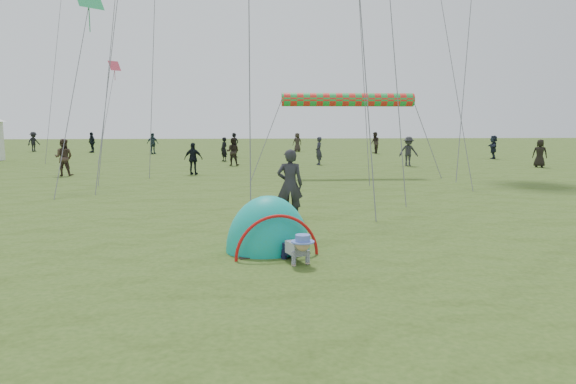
{
  "coord_description": "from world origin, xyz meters",
  "views": [
    {
      "loc": [
        -0.96,
        -9.04,
        2.64
      ],
      "look_at": [
        -0.13,
        2.76,
        1.0
      ],
      "focal_mm": 32.0,
      "sensor_mm": 36.0,
      "label": 1
    }
  ],
  "objects": [
    {
      "name": "crawling_toddler",
      "position": [
        -0.13,
        0.26,
        0.3
      ],
      "size": [
        0.79,
        0.93,
        0.6
      ],
      "primitive_type": null,
      "rotation": [
        0.0,
        0.0,
        0.37
      ],
      "color": "black",
      "rests_on": "ground"
    },
    {
      "name": "crowd_person_10",
      "position": [
        -21.99,
        35.65,
        0.83
      ],
      "size": [
        0.7,
        0.91,
        1.67
      ],
      "primitive_type": "imported",
      "rotation": [
        0.0,
        0.0,
        1.79
      ],
      "color": "black",
      "rests_on": "ground"
    },
    {
      "name": "crowd_person_15",
      "position": [
        -19.98,
        37.3,
        0.86
      ],
      "size": [
        1.13,
        1.28,
        1.72
      ],
      "primitive_type": "imported",
      "rotation": [
        0.0,
        0.0,
        1.01
      ],
      "color": "black",
      "rests_on": "ground"
    },
    {
      "name": "crowd_person_7",
      "position": [
        -10.06,
        16.46,
        0.9
      ],
      "size": [
        0.9,
        0.72,
        1.79
      ],
      "primitive_type": "imported",
      "rotation": [
        0.0,
        0.0,
        3.1
      ],
      "color": "#413027",
      "rests_on": "ground"
    },
    {
      "name": "crowd_person_9",
      "position": [
        8.3,
        20.8,
        0.87
      ],
      "size": [
        1.13,
        0.66,
        1.73
      ],
      "primitive_type": "imported",
      "rotation": [
        0.0,
        0.0,
        6.27
      ],
      "color": "#28282C",
      "rests_on": "ground"
    },
    {
      "name": "crowd_person_0",
      "position": [
        3.1,
        22.01,
        0.85
      ],
      "size": [
        0.5,
        0.68,
        1.7
      ],
      "primitive_type": "imported",
      "rotation": [
        0.0,
        0.0,
        4.87
      ],
      "color": "#262632",
      "rests_on": "ground"
    },
    {
      "name": "popup_tent",
      "position": [
        -0.65,
        1.29,
        0.0
      ],
      "size": [
        2.06,
        1.84,
        2.27
      ],
      "primitive_type": "ellipsoid",
      "rotation": [
        0.0,
        0.0,
        0.26
      ],
      "color": "#169F7A",
      "rests_on": "ground"
    },
    {
      "name": "crowd_person_14",
      "position": [
        -9.01,
        33.34,
        0.85
      ],
      "size": [
        1.04,
        0.94,
        1.7
      ],
      "primitive_type": "imported",
      "rotation": [
        0.0,
        0.0,
        0.67
      ],
      "color": "#273A41",
      "rests_on": "ground"
    },
    {
      "name": "crowd_person_6",
      "position": [
        -2.81,
        25.15,
        0.79
      ],
      "size": [
        0.65,
        0.69,
        1.59
      ],
      "primitive_type": "imported",
      "rotation": [
        0.0,
        0.0,
        5.35
      ],
      "color": "black",
      "rests_on": "ground"
    },
    {
      "name": "crowd_person_8",
      "position": [
        -3.86,
        16.57,
        0.79
      ],
      "size": [
        0.99,
        0.58,
        1.59
      ],
      "primitive_type": "imported",
      "rotation": [
        0.0,
        0.0,
        2.92
      ],
      "color": "black",
      "rests_on": "ground"
    },
    {
      "name": "standing_adult",
      "position": [
        0.05,
        4.59,
        0.95
      ],
      "size": [
        0.73,
        0.51,
        1.9
      ],
      "primitive_type": "imported",
      "rotation": [
        0.0,
        0.0,
        3.05
      ],
      "color": "#26252B",
      "rests_on": "ground"
    },
    {
      "name": "crowd_person_2",
      "position": [
        -14.5,
        35.57,
        0.86
      ],
      "size": [
        0.99,
        1.03,
        1.72
      ],
      "primitive_type": "imported",
      "rotation": [
        0.0,
        0.0,
        5.46
      ],
      "color": "black",
      "rests_on": "ground"
    },
    {
      "name": "crowd_person_1",
      "position": [
        -2.11,
        21.81,
        0.83
      ],
      "size": [
        0.92,
        0.78,
        1.66
      ],
      "primitive_type": "imported",
      "rotation": [
        0.0,
        0.0,
        2.94
      ],
      "color": "black",
      "rests_on": "ground"
    },
    {
      "name": "diamond_kite_5",
      "position": [
        -10.6,
        28.77,
        6.52
      ],
      "size": [
        0.85,
        0.85,
        0.69
      ],
      "primitive_type": "plane",
      "rotation": [
        1.05,
        0.0,
        0.79
      ],
      "color": "#CC3950"
    },
    {
      "name": "crowd_person_4",
      "position": [
        3.0,
        35.8,
        0.82
      ],
      "size": [
        0.91,
        0.71,
        1.63
      ],
      "primitive_type": "imported",
      "rotation": [
        0.0,
        0.0,
        3.41
      ],
      "color": "#2B231E",
      "rests_on": "ground"
    },
    {
      "name": "crowd_person_5",
      "position": [
        16.02,
        26.06,
        0.83
      ],
      "size": [
        0.89,
        1.61,
        1.65
      ],
      "primitive_type": "imported",
      "rotation": [
        0.0,
        0.0,
        4.44
      ],
      "color": "#1A212F",
      "rests_on": "ground"
    },
    {
      "name": "crowd_person_12",
      "position": [
        -2.23,
        28.93,
        0.9
      ],
      "size": [
        0.77,
        0.75,
        1.79
      ],
      "primitive_type": "imported",
      "rotation": [
        0.0,
        0.0,
        0.72
      ],
      "color": "black",
      "rests_on": "ground"
    },
    {
      "name": "rainbow_tube_kite",
      "position": [
        3.64,
        15.56,
        3.66
      ],
      "size": [
        6.35,
        0.64,
        0.64
      ],
      "primitive_type": "cylinder",
      "rotation": [
        0.0,
        1.57,
        0.0
      ],
      "color": "red"
    },
    {
      "name": "crowd_person_16",
      "position": [
        15.58,
        19.4,
        0.8
      ],
      "size": [
        0.94,
        0.83,
        1.61
      ],
      "primitive_type": "imported",
      "rotation": [
        0.0,
        0.0,
        2.63
      ],
      "color": "black",
      "rests_on": "ground"
    },
    {
      "name": "ground",
      "position": [
        0.0,
        0.0,
        0.0
      ],
      "size": [
        140.0,
        140.0,
        0.0
      ],
      "primitive_type": "plane",
      "color": "#304B17"
    },
    {
      "name": "crowd_person_13",
      "position": [
        9.09,
        32.5,
        0.88
      ],
      "size": [
        0.7,
        0.89,
        1.77
      ],
      "primitive_type": "imported",
      "rotation": [
        0.0,
        0.0,
        4.75
      ],
      "color": "#2F2620",
      "rests_on": "ground"
    }
  ]
}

